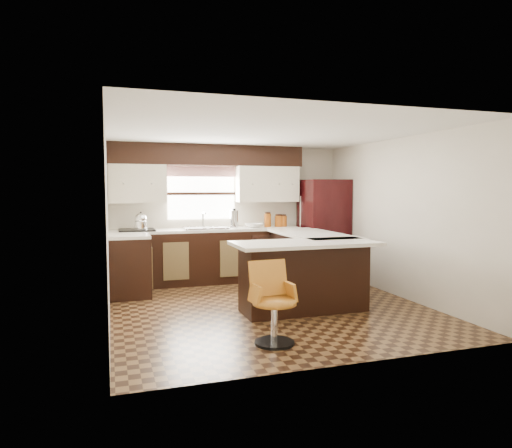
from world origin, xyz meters
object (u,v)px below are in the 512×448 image
object	(u,v)px
refrigerator	(323,229)
bar_chair	(275,303)
peninsula_return	(304,278)
peninsula_long	(309,264)

from	to	relation	value
refrigerator	bar_chair	size ratio (longest dim) A/B	2.08
peninsula_return	bar_chair	xyz separation A→B (m)	(-0.82, -1.11, -0.02)
bar_chair	refrigerator	bearing A→B (deg)	52.47
refrigerator	bar_chair	bearing A→B (deg)	-123.75
peninsula_long	bar_chair	size ratio (longest dim) A/B	2.25
peninsula_long	refrigerator	bearing A→B (deg)	54.73
refrigerator	bar_chair	world-z (taller)	refrigerator
peninsula_return	bar_chair	size ratio (longest dim) A/B	1.90
peninsula_long	refrigerator	size ratio (longest dim) A/B	1.08
peninsula_return	bar_chair	world-z (taller)	peninsula_return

